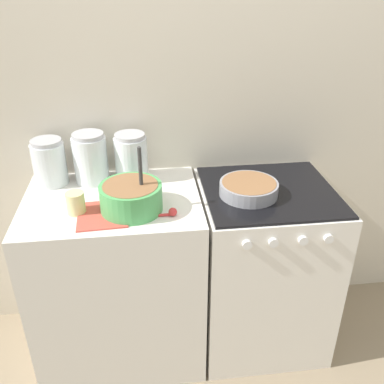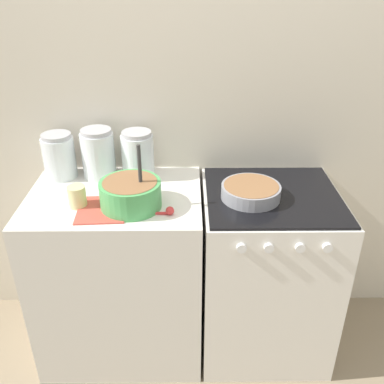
{
  "view_description": "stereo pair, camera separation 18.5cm",
  "coord_description": "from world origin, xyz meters",
  "px_view_note": "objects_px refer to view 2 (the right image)",
  "views": [
    {
      "loc": [
        -0.24,
        -1.39,
        1.82
      ],
      "look_at": [
        -0.04,
        0.23,
        0.94
      ],
      "focal_mm": 40.0,
      "sensor_mm": 36.0,
      "label": 1
    },
    {
      "loc": [
        -0.06,
        -1.41,
        1.82
      ],
      "look_at": [
        -0.04,
        0.23,
        0.94
      ],
      "focal_mm": 40.0,
      "sensor_mm": 36.0,
      "label": 2
    }
  ],
  "objects_px": {
    "mixing_bowl": "(131,193)",
    "storage_jar_middle": "(99,157)",
    "storage_jar_left": "(60,159)",
    "baking_pan": "(251,191)",
    "stove": "(265,272)",
    "storage_jar_right": "(138,158)",
    "tin_can": "(77,196)"
  },
  "relations": [
    {
      "from": "storage_jar_middle",
      "to": "storage_jar_left",
      "type": "bearing_deg",
      "value": -180.0
    },
    {
      "from": "storage_jar_middle",
      "to": "storage_jar_right",
      "type": "xyz_separation_m",
      "value": [
        0.19,
        0.0,
        -0.01
      ]
    },
    {
      "from": "baking_pan",
      "to": "storage_jar_left",
      "type": "xyz_separation_m",
      "value": [
        -0.9,
        0.23,
        0.06
      ]
    },
    {
      "from": "storage_jar_right",
      "to": "baking_pan",
      "type": "bearing_deg",
      "value": -23.81
    },
    {
      "from": "stove",
      "to": "tin_can",
      "type": "distance_m",
      "value": 1.0
    },
    {
      "from": "storage_jar_left",
      "to": "storage_jar_middle",
      "type": "distance_m",
      "value": 0.19
    },
    {
      "from": "baking_pan",
      "to": "tin_can",
      "type": "xyz_separation_m",
      "value": [
        -0.75,
        -0.07,
        0.01
      ]
    },
    {
      "from": "stove",
      "to": "mixing_bowl",
      "type": "bearing_deg",
      "value": -170.62
    },
    {
      "from": "storage_jar_left",
      "to": "storage_jar_middle",
      "type": "bearing_deg",
      "value": 0.0
    },
    {
      "from": "storage_jar_middle",
      "to": "mixing_bowl",
      "type": "bearing_deg",
      "value": -58.11
    },
    {
      "from": "stove",
      "to": "storage_jar_left",
      "type": "xyz_separation_m",
      "value": [
        -1.01,
        0.2,
        0.54
      ]
    },
    {
      "from": "storage_jar_left",
      "to": "storage_jar_right",
      "type": "bearing_deg",
      "value": 0.0
    },
    {
      "from": "stove",
      "to": "storage_jar_middle",
      "type": "distance_m",
      "value": 1.0
    },
    {
      "from": "baking_pan",
      "to": "storage_jar_middle",
      "type": "relative_size",
      "value": 1.09
    },
    {
      "from": "mixing_bowl",
      "to": "storage_jar_left",
      "type": "height_order",
      "value": "mixing_bowl"
    },
    {
      "from": "mixing_bowl",
      "to": "baking_pan",
      "type": "relative_size",
      "value": 1.08
    },
    {
      "from": "tin_can",
      "to": "stove",
      "type": "bearing_deg",
      "value": 6.61
    },
    {
      "from": "baking_pan",
      "to": "storage_jar_left",
      "type": "bearing_deg",
      "value": 165.68
    },
    {
      "from": "mixing_bowl",
      "to": "storage_jar_middle",
      "type": "height_order",
      "value": "mixing_bowl"
    },
    {
      "from": "mixing_bowl",
      "to": "baking_pan",
      "type": "xyz_separation_m",
      "value": [
        0.52,
        0.07,
        -0.03
      ]
    },
    {
      "from": "storage_jar_right",
      "to": "tin_can",
      "type": "relative_size",
      "value": 2.43
    },
    {
      "from": "mixing_bowl",
      "to": "tin_can",
      "type": "xyz_separation_m",
      "value": [
        -0.23,
        0.0,
        -0.02
      ]
    },
    {
      "from": "baking_pan",
      "to": "storage_jar_right",
      "type": "distance_m",
      "value": 0.57
    },
    {
      "from": "storage_jar_left",
      "to": "storage_jar_middle",
      "type": "height_order",
      "value": "storage_jar_middle"
    },
    {
      "from": "storage_jar_middle",
      "to": "tin_can",
      "type": "bearing_deg",
      "value": -98.28
    },
    {
      "from": "storage_jar_left",
      "to": "stove",
      "type": "bearing_deg",
      "value": -11.02
    },
    {
      "from": "storage_jar_left",
      "to": "tin_can",
      "type": "bearing_deg",
      "value": -63.68
    },
    {
      "from": "mixing_bowl",
      "to": "baking_pan",
      "type": "height_order",
      "value": "mixing_bowl"
    },
    {
      "from": "storage_jar_left",
      "to": "storage_jar_middle",
      "type": "relative_size",
      "value": 0.91
    },
    {
      "from": "mixing_bowl",
      "to": "storage_jar_middle",
      "type": "bearing_deg",
      "value": 121.89
    },
    {
      "from": "tin_can",
      "to": "storage_jar_right",
      "type": "bearing_deg",
      "value": 51.84
    },
    {
      "from": "stove",
      "to": "baking_pan",
      "type": "distance_m",
      "value": 0.49
    }
  ]
}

